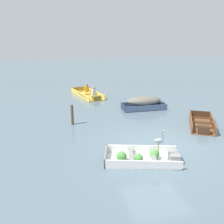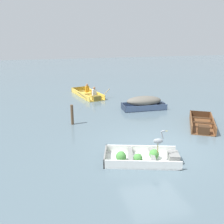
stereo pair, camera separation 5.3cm
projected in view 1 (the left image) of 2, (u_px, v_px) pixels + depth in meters
The scene contains 7 objects.
ground_plane at pixel (157, 147), 10.00m from camera, with size 80.00×80.00×0.00m, color slate.
dinghy_white_foreground at pixel (143, 157), 8.87m from camera, with size 2.89×2.00×0.41m.
skiff_slate_blue_near_moored at pixel (144, 102), 15.01m from camera, with size 2.64×1.15×0.81m.
skiff_wooden_brown_mid_moored at pixel (202, 124), 12.16m from camera, with size 2.22×2.75×0.40m.
rowboat_yellow_with_crew at pixel (88, 94), 18.16m from camera, with size 2.44×3.79×0.91m.
heron_on_dinghy at pixel (159, 140), 8.50m from camera, with size 0.45×0.23×0.84m.
mooring_post at pixel (72, 115), 12.41m from camera, with size 0.14×0.14×1.01m, color brown.
Camera 1 is at (-4.21, -8.30, 4.32)m, focal length 40.00 mm.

